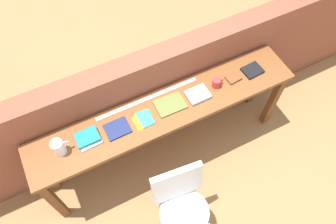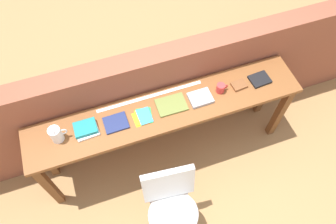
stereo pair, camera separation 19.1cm
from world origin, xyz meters
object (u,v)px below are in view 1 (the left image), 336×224
mug (216,83)px  leather_journal_brown (233,78)px  chair_white_moulded (182,203)px  book_open_centre (170,104)px  book_stack_leftmost (88,138)px  pamphlet_pile_colourful (144,119)px  magazine_cycling (117,129)px  pitcher_white (59,147)px  book_repair_rightmost (252,70)px

mug → leather_journal_brown: mug is taller
chair_white_moulded → book_open_centre: (0.26, 0.73, 0.36)m
book_open_centre → mug: (0.47, -0.00, 0.04)m
book_stack_leftmost → book_open_centre: bearing=0.2°
pamphlet_pile_colourful → mug: bearing=2.5°
book_open_centre → mug: bearing=0.9°
book_stack_leftmost → magazine_cycling: book_stack_leftmost is taller
pitcher_white → magazine_cycling: bearing=-1.8°
mug → book_repair_rightmost: size_ratio=0.61×
book_stack_leftmost → leather_journal_brown: bearing=-0.1°
magazine_cycling → leather_journal_brown: leather_journal_brown is taller
magazine_cycling → mug: size_ratio=1.83×
magazine_cycling → mug: (0.98, 0.02, 0.04)m
chair_white_moulded → book_stack_leftmost: 0.96m
magazine_cycling → leather_journal_brown: bearing=-0.1°
book_open_centre → leather_journal_brown: bearing=0.5°
chair_white_moulded → magazine_cycling: bearing=109.6°
book_stack_leftmost → book_open_centre: size_ratio=0.75×
pitcher_white → magazine_cycling: (0.49, -0.02, -0.07)m
pitcher_white → pamphlet_pile_colourful: (0.72, -0.03, -0.07)m
book_stack_leftmost → mug: 1.23m
leather_journal_brown → mug: bearing=173.7°
book_stack_leftmost → magazine_cycling: size_ratio=0.98×
chair_white_moulded → book_stack_leftmost: bearing=124.8°
magazine_cycling → pitcher_white: bearing=177.5°
pitcher_white → pamphlet_pile_colourful: bearing=-2.5°
chair_white_moulded → book_stack_leftmost: book_stack_leftmost is taller
pamphlet_pile_colourful → book_open_centre: 0.28m
leather_journal_brown → book_repair_rightmost: leather_journal_brown is taller
pamphlet_pile_colourful → leather_journal_brown: bearing=1.7°
pitcher_white → pamphlet_pile_colourful: 0.73m
mug → chair_white_moulded: bearing=-134.8°
magazine_cycling → book_repair_rightmost: (1.38, 0.01, 0.00)m
magazine_cycling → pamphlet_pile_colourful: 0.24m
chair_white_moulded → pamphlet_pile_colourful: same height
book_stack_leftmost → pamphlet_pile_colourful: (0.49, -0.03, -0.02)m
book_stack_leftmost → pamphlet_pile_colourful: bearing=-3.5°
pamphlet_pile_colourful → leather_journal_brown: 0.93m
pitcher_white → mug: size_ratio=1.67×
chair_white_moulded → book_repair_rightmost: bearing=32.8°
chair_white_moulded → mug: size_ratio=8.10×
book_stack_leftmost → book_open_centre: (0.76, 0.00, -0.02)m
magazine_cycling → pamphlet_pile_colourful: magazine_cycling is taller
mug → pitcher_white: bearing=-179.9°
magazine_cycling → pamphlet_pile_colourful: size_ratio=1.12×
leather_journal_brown → book_repair_rightmost: 0.21m
chair_white_moulded → leather_journal_brown: (0.91, 0.73, 0.37)m
pitcher_white → book_repair_rightmost: size_ratio=1.01×
leather_journal_brown → pamphlet_pile_colourful: bearing=177.0°
leather_journal_brown → pitcher_white: bearing=175.2°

